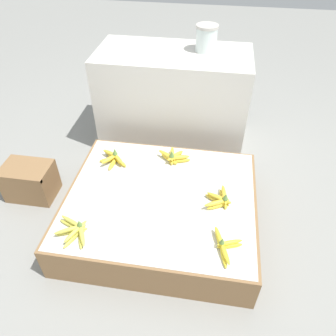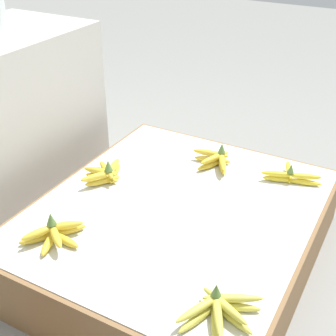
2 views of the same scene
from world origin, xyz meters
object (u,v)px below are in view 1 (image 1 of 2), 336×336
(banana_bunch_middle_midright, at_px, (220,200))
(banana_bunch_back_left, at_px, (113,158))
(banana_bunch_front_left, at_px, (75,230))
(wooden_crate, at_px, (30,181))
(foam_tray_white, at_px, (119,50))
(glass_jar, at_px, (206,38))
(banana_bunch_front_midright, at_px, (224,246))
(banana_bunch_back_midleft, at_px, (174,157))

(banana_bunch_middle_midright, distance_m, banana_bunch_back_left, 0.77)
(banana_bunch_back_left, bearing_deg, banana_bunch_front_left, -92.99)
(wooden_crate, distance_m, foam_tray_white, 1.10)
(banana_bunch_back_left, xyz_separation_m, glass_jar, (0.53, 0.73, 0.56))
(wooden_crate, height_order, banana_bunch_front_midright, banana_bunch_front_midright)
(glass_jar, bearing_deg, wooden_crate, -140.78)
(wooden_crate, relative_size, banana_bunch_back_left, 1.58)
(banana_bunch_back_midleft, relative_size, glass_jar, 1.27)
(banana_bunch_back_left, relative_size, glass_jar, 1.12)
(foam_tray_white, bearing_deg, banana_bunch_front_midright, -55.22)
(wooden_crate, height_order, banana_bunch_back_left, banana_bunch_back_left)
(wooden_crate, xyz_separation_m, banana_bunch_front_midright, (1.30, -0.42, 0.14))
(banana_bunch_middle_midright, height_order, foam_tray_white, foam_tray_white)
(wooden_crate, xyz_separation_m, foam_tray_white, (0.47, 0.77, 0.62))
(banana_bunch_front_left, relative_size, banana_bunch_back_midleft, 0.93)
(banana_bunch_middle_midright, distance_m, glass_jar, 1.16)
(foam_tray_white, bearing_deg, glass_jar, 10.32)
(banana_bunch_front_midright, xyz_separation_m, foam_tray_white, (-0.83, 1.20, 0.48))
(banana_bunch_front_midright, relative_size, banana_bunch_back_left, 1.16)
(banana_bunch_middle_midright, bearing_deg, banana_bunch_front_midright, -84.14)
(wooden_crate, height_order, foam_tray_white, foam_tray_white)
(banana_bunch_middle_midright, xyz_separation_m, glass_jar, (-0.19, 1.00, 0.56))
(wooden_crate, distance_m, banana_bunch_front_midright, 1.38)
(banana_bunch_front_midright, bearing_deg, glass_jar, 99.70)
(banana_bunch_back_midleft, bearing_deg, banana_bunch_front_midright, -61.55)
(banana_bunch_back_left, distance_m, glass_jar, 1.06)
(banana_bunch_back_left, bearing_deg, banana_bunch_front_midright, -37.65)
(banana_bunch_front_left, height_order, banana_bunch_back_left, banana_bunch_back_left)
(wooden_crate, relative_size, glass_jar, 1.77)
(banana_bunch_middle_midright, height_order, banana_bunch_back_midleft, banana_bunch_back_midleft)
(banana_bunch_front_left, distance_m, banana_bunch_back_left, 0.61)
(banana_bunch_front_left, xyz_separation_m, banana_bunch_back_midleft, (0.43, 0.68, 0.01))
(banana_bunch_front_midright, height_order, banana_bunch_back_midleft, banana_bunch_back_midleft)
(banana_bunch_back_midleft, height_order, glass_jar, glass_jar)
(banana_bunch_back_midleft, bearing_deg, wooden_crate, -166.43)
(banana_bunch_middle_midright, height_order, banana_bunch_back_left, banana_bunch_back_left)
(wooden_crate, distance_m, banana_bunch_back_left, 0.59)
(glass_jar, bearing_deg, banana_bunch_back_left, -125.85)
(banana_bunch_middle_midright, height_order, glass_jar, glass_jar)
(wooden_crate, distance_m, banana_bunch_back_midleft, 0.99)
(banana_bunch_middle_midright, xyz_separation_m, banana_bunch_back_left, (-0.72, 0.27, -0.00))
(banana_bunch_front_midright, xyz_separation_m, banana_bunch_middle_midright, (-0.03, 0.31, 0.00))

